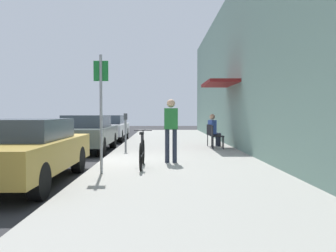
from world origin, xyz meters
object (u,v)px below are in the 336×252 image
Objects in this scene: parked_car_1 at (87,133)px; parking_meter at (126,129)px; street_sign at (101,104)px; pedestrian_standing at (171,125)px; parked_car_0 at (24,150)px; parked_car_2 at (108,127)px; bicycle_0 at (142,153)px; cafe_chair_0 at (216,135)px; cafe_chair_1 at (212,134)px; seated_patron_1 at (213,129)px.

parked_car_1 is 3.33× the size of parking_meter.
pedestrian_standing is at bearing 47.06° from street_sign.
parking_meter reaches higher than parked_car_0.
parked_car_2 is 3.33× the size of parking_meter.
pedestrian_standing is at bearing -51.47° from parked_car_1.
bicycle_0 is (2.35, -4.72, -0.24)m from parked_car_1.
cafe_chair_0 is (4.83, 5.89, -0.08)m from parked_car_0.
pedestrian_standing is (3.07, 2.19, 0.42)m from parked_car_0.
street_sign is 6.41m from cafe_chair_0.
cafe_chair_1 is (3.34, 6.34, -1.02)m from street_sign.
cafe_chair_1 is (4.84, 0.79, -0.09)m from parked_car_1.
cafe_chair_0 is (4.83, -5.51, -0.08)m from parked_car_2.
parked_car_1 is 5.28m from bicycle_0.
bicycle_0 is (2.35, 1.33, -0.22)m from parked_car_0.
parked_car_1 is at bearing -90.00° from parked_car_2.
parking_meter is 3.74m from seated_patron_1.
parked_car_2 is (0.00, 11.39, -0.00)m from parked_car_0.
parking_meter is at bearing -29.37° from parked_car_1.
street_sign is 1.66m from bicycle_0.
cafe_chair_1 is at bearing 26.80° from parking_meter.
parked_car_1 is at bearing 150.63° from parking_meter.
pedestrian_standing reaches higher than bicycle_0.
parked_car_0 is 11.39m from parked_car_2.
pedestrian_standing reaches higher than cafe_chair_1.
cafe_chair_0 is at bearing 61.36° from bicycle_0.
seated_patron_1 reaches higher than parked_car_1.
pedestrian_standing is (0.73, 0.86, 0.64)m from bicycle_0.
parked_car_2 is at bearing 137.21° from seated_patron_1.
street_sign reaches higher than parked_car_1.
cafe_chair_0 is (2.49, 4.55, 0.14)m from bicycle_0.
street_sign reaches higher than parked_car_2.
parked_car_2 is at bearing 90.00° from parked_car_1.
seated_patron_1 is at bearing 68.65° from pedestrian_standing.
parking_meter is at bearing -75.99° from parked_car_2.
street_sign is at bearing -121.79° from cafe_chair_0.
cafe_chair_1 is (2.49, 5.51, 0.14)m from bicycle_0.
parked_car_2 is 9.71m from pedestrian_standing.
cafe_chair_1 is at bearing -162.45° from seated_patron_1.
cafe_chair_1 is 0.20m from seated_patron_1.
bicycle_0 is 1.97× the size of cafe_chair_1.
seated_patron_1 is (4.90, 0.81, 0.10)m from parked_car_1.
parked_car_1 is 1.79m from parking_meter.
parked_car_1 is 2.57× the size of bicycle_0.
parked_car_0 is 1.00× the size of parked_car_2.
pedestrian_standing is (1.52, -2.99, 0.23)m from parking_meter.
street_sign is at bearing 18.62° from parked_car_0.
parked_car_1 is 5.34m from parked_car_2.
parked_car_2 is 6.67m from seated_patron_1.
street_sign is at bearing -132.94° from pedestrian_standing.
street_sign reaches higher than pedestrian_standing.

